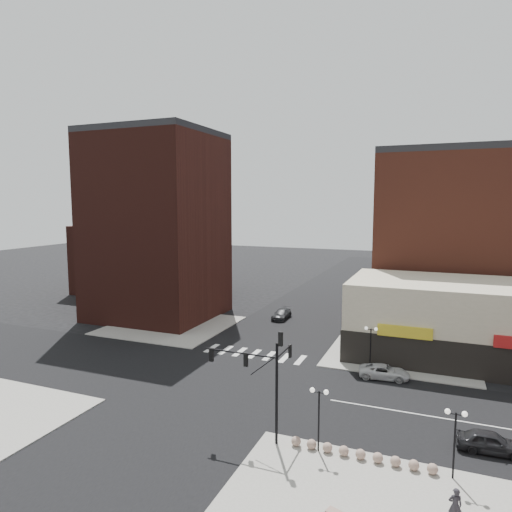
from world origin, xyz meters
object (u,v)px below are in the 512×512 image
(white_suv, at_px, (384,372))
(dark_sedan_east, at_px, (491,442))
(traffic_signal, at_px, (265,369))
(street_lamp_se_b, at_px, (455,426))
(street_lamp_ne, at_px, (371,337))
(pedestrian, at_px, (455,506))
(dark_sedan_north, at_px, (282,314))
(street_lamp_se_a, at_px, (319,403))

(white_suv, distance_m, dark_sedan_east, 12.91)
(traffic_signal, distance_m, street_lamp_se_b, 11.88)
(street_lamp_ne, distance_m, pedestrian, 21.33)
(street_lamp_ne, height_order, white_suv, street_lamp_ne)
(street_lamp_se_b, relative_size, street_lamp_ne, 1.00)
(street_lamp_ne, distance_m, dark_sedan_east, 15.30)
(dark_sedan_east, bearing_deg, white_suv, 34.94)
(traffic_signal, height_order, dark_sedan_north, traffic_signal)
(pedestrian, bearing_deg, street_lamp_ne, -86.43)
(street_lamp_se_a, xyz_separation_m, dark_sedan_north, (-13.17, 31.25, -2.62))
(street_lamp_se_a, distance_m, dark_sedan_north, 34.01)
(street_lamp_ne, bearing_deg, pedestrian, -70.76)
(street_lamp_se_b, distance_m, pedestrian, 4.61)
(street_lamp_se_b, bearing_deg, traffic_signal, 179.18)
(traffic_signal, height_order, pedestrian, traffic_signal)
(traffic_signal, relative_size, dark_sedan_north, 1.68)
(white_suv, relative_size, dark_sedan_east, 1.09)
(white_suv, relative_size, dark_sedan_north, 0.98)
(street_lamp_ne, height_order, pedestrian, street_lamp_ne)
(street_lamp_ne, relative_size, pedestrian, 2.23)
(street_lamp_ne, bearing_deg, traffic_signal, -106.75)
(street_lamp_se_b, bearing_deg, white_suv, 110.90)
(street_lamp_se_b, height_order, street_lamp_ne, same)
(dark_sedan_north, xyz_separation_m, pedestrian, (21.16, -35.27, 0.38))
(dark_sedan_north, bearing_deg, dark_sedan_east, -50.17)
(traffic_signal, relative_size, white_suv, 1.72)
(street_lamp_ne, bearing_deg, dark_sedan_east, -51.87)
(pedestrian, bearing_deg, traffic_signal, -35.31)
(white_suv, bearing_deg, dark_sedan_east, -148.93)
(white_suv, bearing_deg, street_lamp_se_a, 164.00)
(street_lamp_se_b, height_order, dark_sedan_north, street_lamp_se_b)
(dark_sedan_north, bearing_deg, pedestrian, -60.11)
(dark_sedan_east, relative_size, pedestrian, 2.22)
(white_suv, distance_m, dark_sedan_north, 23.00)
(street_lamp_se_a, distance_m, street_lamp_ne, 16.03)
(traffic_signal, xyz_separation_m, dark_sedan_north, (-9.41, 31.08, -4.29))
(street_lamp_ne, relative_size, dark_sedan_east, 1.00)
(dark_sedan_east, height_order, dark_sedan_north, dark_sedan_east)
(traffic_signal, bearing_deg, street_lamp_se_a, -2.57)
(pedestrian, bearing_deg, street_lamp_se_b, -105.81)
(traffic_signal, height_order, street_lamp_se_a, traffic_signal)
(white_suv, bearing_deg, dark_sedan_north, 36.78)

